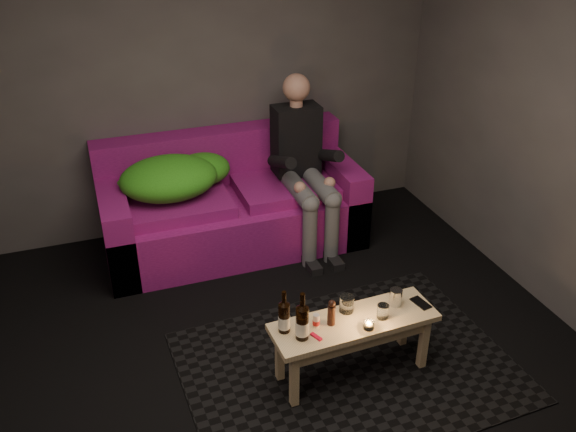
% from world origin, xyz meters
% --- Properties ---
extents(floor, '(4.50, 4.50, 0.00)m').
position_xyz_m(floor, '(0.00, 0.00, 0.00)').
color(floor, black).
rests_on(floor, ground).
extents(room, '(4.50, 4.50, 4.50)m').
position_xyz_m(room, '(0.00, 0.47, 1.64)').
color(room, silver).
rests_on(room, ground).
extents(rug, '(2.11, 1.57, 0.01)m').
position_xyz_m(rug, '(0.36, 0.04, 0.00)').
color(rug, black).
rests_on(rug, floor).
extents(sofa, '(2.11, 0.95, 0.91)m').
position_xyz_m(sofa, '(0.08, 1.82, 0.33)').
color(sofa, '#781062').
rests_on(sofa, floor).
extents(green_blanket, '(0.93, 0.63, 0.32)m').
position_xyz_m(green_blanket, '(-0.38, 1.81, 0.68)').
color(green_blanket, '#2A8C19').
rests_on(green_blanket, sofa).
extents(person, '(0.38, 0.88, 1.41)m').
position_xyz_m(person, '(0.66, 1.65, 0.73)').
color(person, black).
rests_on(person, sofa).
extents(coffee_table, '(1.04, 0.37, 0.42)m').
position_xyz_m(coffee_table, '(0.36, -0.01, 0.35)').
color(coffee_table, tan).
rests_on(coffee_table, rug).
extents(beer_bottle_a, '(0.07, 0.07, 0.28)m').
position_xyz_m(beer_bottle_a, '(-0.07, 0.04, 0.52)').
color(beer_bottle_a, black).
rests_on(beer_bottle_a, coffee_table).
extents(beer_bottle_b, '(0.08, 0.08, 0.31)m').
position_xyz_m(beer_bottle_b, '(0.01, -0.05, 0.54)').
color(beer_bottle_b, black).
rests_on(beer_bottle_b, coffee_table).
extents(salt_shaker, '(0.05, 0.05, 0.09)m').
position_xyz_m(salt_shaker, '(0.12, 0.02, 0.46)').
color(salt_shaker, silver).
rests_on(salt_shaker, coffee_table).
extents(pepper_mill, '(0.05, 0.05, 0.13)m').
position_xyz_m(pepper_mill, '(0.21, 0.01, 0.49)').
color(pepper_mill, black).
rests_on(pepper_mill, coffee_table).
extents(tumbler_back, '(0.10, 0.10, 0.11)m').
position_xyz_m(tumbler_back, '(0.35, 0.09, 0.47)').
color(tumbler_back, white).
rests_on(tumbler_back, coffee_table).
extents(tealight, '(0.07, 0.07, 0.05)m').
position_xyz_m(tealight, '(0.41, -0.11, 0.45)').
color(tealight, white).
rests_on(tealight, coffee_table).
extents(tumbler_front, '(0.09, 0.09, 0.09)m').
position_xyz_m(tumbler_front, '(0.53, -0.04, 0.47)').
color(tumbler_front, white).
rests_on(tumbler_front, coffee_table).
extents(steel_cup, '(0.08, 0.08, 0.11)m').
position_xyz_m(steel_cup, '(0.67, 0.05, 0.48)').
color(steel_cup, silver).
rests_on(steel_cup, coffee_table).
extents(smartphone, '(0.09, 0.15, 0.01)m').
position_xyz_m(smartphone, '(0.82, 0.00, 0.42)').
color(smartphone, black).
rests_on(smartphone, coffee_table).
extents(red_lighter, '(0.05, 0.08, 0.01)m').
position_xyz_m(red_lighter, '(0.08, -0.08, 0.43)').
color(red_lighter, red).
rests_on(red_lighter, coffee_table).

